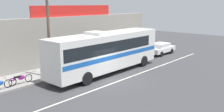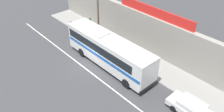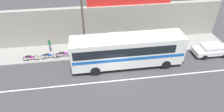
{
  "view_description": "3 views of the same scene",
  "coord_description": "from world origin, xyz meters",
  "px_view_note": "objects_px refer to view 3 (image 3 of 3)",
  "views": [
    {
      "loc": [
        -14.03,
        -12.68,
        6.07
      ],
      "look_at": [
        3.48,
        2.63,
        1.07
      ],
      "focal_mm": 39.13,
      "sensor_mm": 36.0,
      "label": 1
    },
    {
      "loc": [
        17.33,
        -12.02,
        15.59
      ],
      "look_at": [
        2.2,
        1.61,
        1.55
      ],
      "focal_mm": 35.84,
      "sensor_mm": 36.0,
      "label": 2
    },
    {
      "loc": [
        -2.61,
        -15.94,
        13.77
      ],
      "look_at": [
        0.03,
        2.14,
        1.03
      ],
      "focal_mm": 32.37,
      "sensor_mm": 36.0,
      "label": 3
    }
  ],
  "objects_px": {
    "parked_car": "(212,50)",
    "motorcycle_purple": "(49,56)",
    "utility_pole": "(83,25)",
    "motorcycle_orange": "(64,54)",
    "intercity_bus": "(127,50)",
    "motorcycle_green": "(30,57)",
    "pedestrian_by_curb": "(49,44)"
  },
  "relations": [
    {
      "from": "parked_car",
      "to": "motorcycle_purple",
      "type": "height_order",
      "value": "parked_car"
    },
    {
      "from": "utility_pole",
      "to": "motorcycle_orange",
      "type": "relative_size",
      "value": 4.14
    },
    {
      "from": "intercity_bus",
      "to": "motorcycle_green",
      "type": "distance_m",
      "value": 10.94
    },
    {
      "from": "parked_car",
      "to": "pedestrian_by_curb",
      "type": "distance_m",
      "value": 19.32
    },
    {
      "from": "parked_car",
      "to": "pedestrian_by_curb",
      "type": "xyz_separation_m",
      "value": [
        -19.02,
        3.39,
        0.4
      ]
    },
    {
      "from": "utility_pole",
      "to": "intercity_bus",
      "type": "bearing_deg",
      "value": -27.0
    },
    {
      "from": "intercity_bus",
      "to": "parked_car",
      "type": "height_order",
      "value": "intercity_bus"
    },
    {
      "from": "motorcycle_orange",
      "to": "motorcycle_green",
      "type": "bearing_deg",
      "value": -177.07
    },
    {
      "from": "utility_pole",
      "to": "motorcycle_orange",
      "type": "xyz_separation_m",
      "value": [
        -2.57,
        0.22,
        -3.67
      ]
    },
    {
      "from": "utility_pole",
      "to": "motorcycle_green",
      "type": "distance_m",
      "value": 7.26
    },
    {
      "from": "intercity_bus",
      "to": "motorcycle_purple",
      "type": "xyz_separation_m",
      "value": [
        -8.6,
        2.32,
        -1.5
      ]
    },
    {
      "from": "motorcycle_purple",
      "to": "motorcycle_green",
      "type": "distance_m",
      "value": 2.0
    },
    {
      "from": "motorcycle_purple",
      "to": "pedestrian_by_curb",
      "type": "relative_size",
      "value": 1.12
    },
    {
      "from": "intercity_bus",
      "to": "motorcycle_orange",
      "type": "bearing_deg",
      "value": 160.62
    },
    {
      "from": "motorcycle_orange",
      "to": "parked_car",
      "type": "bearing_deg",
      "value": -6.14
    },
    {
      "from": "intercity_bus",
      "to": "pedestrian_by_curb",
      "type": "bearing_deg",
      "value": 155.27
    },
    {
      "from": "intercity_bus",
      "to": "utility_pole",
      "type": "bearing_deg",
      "value": 153.0
    },
    {
      "from": "motorcycle_green",
      "to": "motorcycle_purple",
      "type": "bearing_deg",
      "value": 2.32
    },
    {
      "from": "motorcycle_orange",
      "to": "pedestrian_by_curb",
      "type": "relative_size",
      "value": 1.12
    },
    {
      "from": "intercity_bus",
      "to": "motorcycle_green",
      "type": "relative_size",
      "value": 6.56
    },
    {
      "from": "utility_pole",
      "to": "motorcycle_green",
      "type": "relative_size",
      "value": 4.34
    },
    {
      "from": "parked_car",
      "to": "pedestrian_by_curb",
      "type": "relative_size",
      "value": 2.53
    },
    {
      "from": "intercity_bus",
      "to": "utility_pole",
      "type": "distance_m",
      "value": 5.33
    },
    {
      "from": "utility_pole",
      "to": "pedestrian_by_curb",
      "type": "bearing_deg",
      "value": 157.69
    },
    {
      "from": "utility_pole",
      "to": "motorcycle_purple",
      "type": "distance_m",
      "value": 5.62
    },
    {
      "from": "motorcycle_orange",
      "to": "motorcycle_purple",
      "type": "bearing_deg",
      "value": -176.35
    },
    {
      "from": "utility_pole",
      "to": "motorcycle_orange",
      "type": "bearing_deg",
      "value": 175.13
    },
    {
      "from": "motorcycle_purple",
      "to": "pedestrian_by_curb",
      "type": "height_order",
      "value": "pedestrian_by_curb"
    },
    {
      "from": "utility_pole",
      "to": "pedestrian_by_curb",
      "type": "distance_m",
      "value": 5.53
    },
    {
      "from": "intercity_bus",
      "to": "motorcycle_green",
      "type": "bearing_deg",
      "value": 168.06
    },
    {
      "from": "parked_car",
      "to": "motorcycle_purple",
      "type": "bearing_deg",
      "value": 174.72
    },
    {
      "from": "motorcycle_purple",
      "to": "motorcycle_orange",
      "type": "relative_size",
      "value": 1.01
    }
  ]
}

